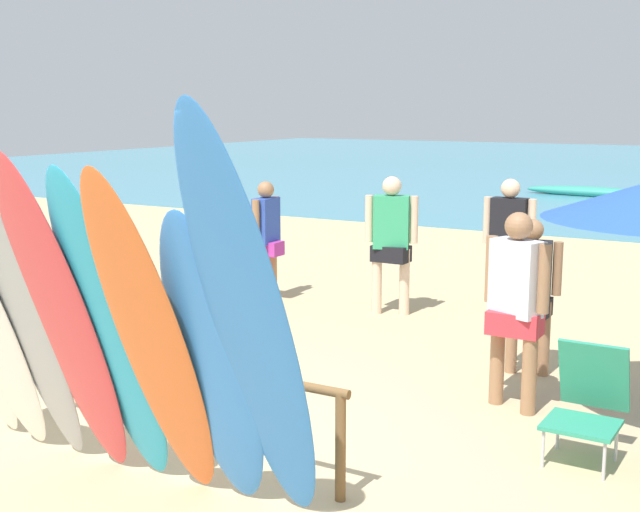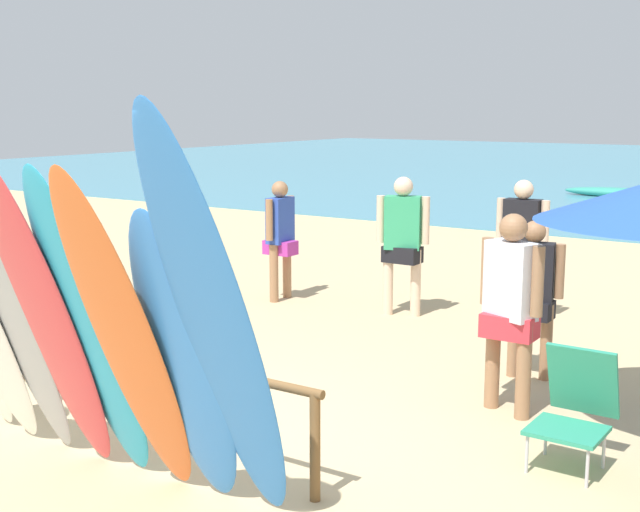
# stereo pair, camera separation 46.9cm
# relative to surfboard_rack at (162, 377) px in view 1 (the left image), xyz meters

# --- Properties ---
(ground) EXTENTS (60.00, 60.00, 0.00)m
(ground) POSITION_rel_surfboard_rack_xyz_m (0.00, 14.00, -0.59)
(ground) COLOR tan
(surfboard_rack) EXTENTS (3.06, 0.07, 0.76)m
(surfboard_rack) POSITION_rel_surfboard_rack_xyz_m (0.00, 0.00, 0.00)
(surfboard_rack) COLOR brown
(surfboard_rack) RESTS_ON ground
(surfboard_grey_2) EXTENTS (0.56, 0.98, 2.43)m
(surfboard_grey_2) POSITION_rel_surfboard_rack_xyz_m (-0.60, -0.72, 0.62)
(surfboard_grey_2) COLOR #999EA3
(surfboard_grey_2) RESTS_ON ground
(surfboard_red_3) EXTENTS (0.60, 0.94, 2.28)m
(surfboard_red_3) POSITION_rel_surfboard_rack_xyz_m (-0.18, -0.72, 0.55)
(surfboard_red_3) COLOR #D13D42
(surfboard_red_3) RESTS_ON ground
(surfboard_teal_4) EXTENTS (0.54, 0.87, 2.20)m
(surfboard_teal_4) POSITION_rel_surfboard_rack_xyz_m (0.17, -0.66, 0.51)
(surfboard_teal_4) COLOR #289EC6
(surfboard_teal_4) RESTS_ON ground
(surfboard_orange_5) EXTENTS (0.55, 1.05, 2.23)m
(surfboard_orange_5) POSITION_rel_surfboard_rack_xyz_m (0.60, -0.76, 0.52)
(surfboard_orange_5) COLOR orange
(surfboard_orange_5) RESTS_ON ground
(surfboard_blue_6) EXTENTS (0.57, 0.80, 1.98)m
(surfboard_blue_6) POSITION_rel_surfboard_rack_xyz_m (0.94, -0.61, 0.40)
(surfboard_blue_6) COLOR #337AD1
(surfboard_blue_6) RESTS_ON ground
(surfboard_blue_7) EXTENTS (0.57, 1.11, 2.59)m
(surfboard_blue_7) POSITION_rel_surfboard_rack_xyz_m (1.30, -0.74, 0.70)
(surfboard_blue_7) COLOR #337AD1
(surfboard_blue_7) RESTS_ON ground
(beachgoer_strolling) EXTENTS (0.60, 0.35, 1.67)m
(beachgoer_strolling) POSITION_rel_surfboard_rack_xyz_m (1.92, 2.20, 0.37)
(beachgoer_strolling) COLOR #9E704C
(beachgoer_strolling) RESTS_ON ground
(beachgoer_near_rack) EXTENTS (0.41, 0.59, 1.56)m
(beachgoer_near_rack) POSITION_rel_surfboard_rack_xyz_m (-2.09, 4.55, 0.31)
(beachgoer_near_rack) COLOR #9E704C
(beachgoer_near_rack) RESTS_ON ground
(beachgoer_photographing) EXTENTS (0.61, 0.35, 1.69)m
(beachgoer_photographing) POSITION_rel_surfboard_rack_xyz_m (-0.37, 4.67, 0.38)
(beachgoer_photographing) COLOR beige
(beachgoer_photographing) RESTS_ON ground
(beachgoer_by_water) EXTENTS (0.55, 0.27, 1.49)m
(beachgoer_by_water) POSITION_rel_surfboard_rack_xyz_m (1.76, 3.19, 0.27)
(beachgoer_by_water) COLOR #9E704C
(beachgoer_by_water) RESTS_ON ground
(beachgoer_midbeach) EXTENTS (0.63, 0.27, 1.67)m
(beachgoer_midbeach) POSITION_rel_surfboard_rack_xyz_m (0.89, 5.28, 0.37)
(beachgoer_midbeach) COLOR beige
(beachgoer_midbeach) RESTS_ON ground
(beach_chair_red) EXTENTS (0.51, 0.65, 0.84)m
(beach_chair_red) POSITION_rel_surfboard_rack_xyz_m (2.69, 1.51, -0.16)
(beach_chair_red) COLOR #B7B7BC
(beach_chair_red) RESTS_ON ground
(distant_boat) EXTENTS (3.81, 0.78, 0.30)m
(distant_boat) POSITION_rel_surfboard_rack_xyz_m (-1.17, 19.65, -0.46)
(distant_boat) COLOR teal
(distant_boat) RESTS_ON ground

